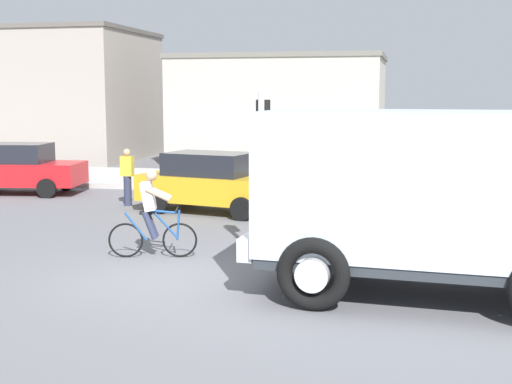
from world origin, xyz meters
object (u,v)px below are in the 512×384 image
object	(u,v)px
traffic_light_pole	(262,152)
car_white_mid	(213,182)
pedestrian_near_kerb	(127,176)
truck_foreground	(431,191)
cyclist	(152,214)
car_red_near	(17,168)

from	to	relation	value
traffic_light_pole	car_white_mid	xyz separation A→B (m)	(-2.40, 4.93, -1.25)
pedestrian_near_kerb	truck_foreground	bearing A→B (deg)	-42.07
cyclist	car_red_near	bearing A→B (deg)	135.01
traffic_light_pole	pedestrian_near_kerb	xyz separation A→B (m)	(-5.07, 5.45, -1.22)
cyclist	pedestrian_near_kerb	distance (m)	6.57
traffic_light_pole	car_white_mid	bearing A→B (deg)	116.00
truck_foreground	pedestrian_near_kerb	xyz separation A→B (m)	(-8.16, 7.36, -0.82)
car_white_mid	pedestrian_near_kerb	distance (m)	2.72
truck_foreground	car_red_near	xyz separation A→B (m)	(-12.53, 8.85, -0.85)
car_red_near	pedestrian_near_kerb	world-z (taller)	pedestrian_near_kerb
cyclist	pedestrian_near_kerb	size ratio (longest dim) A/B	1.06
truck_foreground	car_white_mid	xyz separation A→B (m)	(-5.49, 6.84, -0.85)
truck_foreground	pedestrian_near_kerb	bearing A→B (deg)	137.93
car_red_near	pedestrian_near_kerb	xyz separation A→B (m)	(4.37, -1.49, 0.03)
pedestrian_near_kerb	cyclist	bearing A→B (deg)	-63.07
car_red_near	pedestrian_near_kerb	size ratio (longest dim) A/B	2.59
truck_foreground	traffic_light_pole	size ratio (longest dim) A/B	1.74
cyclist	pedestrian_near_kerb	bearing A→B (deg)	116.93
truck_foreground	cyclist	bearing A→B (deg)	163.77
car_red_near	car_white_mid	size ratio (longest dim) A/B	0.98
truck_foreground	traffic_light_pole	world-z (taller)	traffic_light_pole
traffic_light_pole	truck_foreground	bearing A→B (deg)	-31.79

